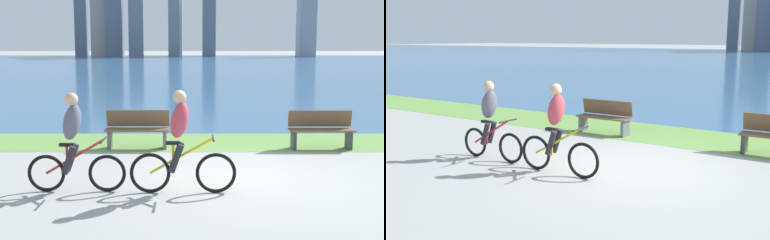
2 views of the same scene
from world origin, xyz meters
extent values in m
plane|color=#9E9E99|center=(0.00, 0.00, 0.00)|extent=(300.00, 300.00, 0.00)
cube|color=#6B9947|center=(0.00, 3.39, 0.00)|extent=(120.00, 2.42, 0.01)
torus|color=black|center=(-0.39, -1.04, 0.34)|extent=(0.68, 0.06, 0.68)
torus|color=black|center=(-1.48, -1.04, 0.34)|extent=(0.68, 0.06, 0.68)
cylinder|color=gold|center=(-0.96, -1.04, 0.63)|extent=(1.06, 0.04, 0.63)
cylinder|color=gold|center=(-1.10, -1.04, 0.58)|extent=(0.04, 0.04, 0.49)
cube|color=black|center=(-1.10, -1.04, 0.85)|extent=(0.24, 0.10, 0.05)
cylinder|color=black|center=(-0.44, -1.04, 0.93)|extent=(0.03, 0.52, 0.03)
ellipsoid|color=#BF3F4C|center=(-0.99, -1.04, 1.23)|extent=(0.40, 0.36, 0.65)
sphere|color=#D8AD84|center=(-0.99, -1.04, 1.61)|extent=(0.22, 0.22, 0.22)
cylinder|color=#26262D|center=(-1.05, -0.94, 0.61)|extent=(0.27, 0.11, 0.49)
cylinder|color=#26262D|center=(-1.05, -1.14, 0.61)|extent=(0.27, 0.11, 0.49)
torus|color=black|center=(-2.21, -0.97, 0.32)|extent=(0.63, 0.06, 0.63)
torus|color=black|center=(-3.23, -0.97, 0.32)|extent=(0.63, 0.06, 0.63)
cylinder|color=red|center=(-2.74, -0.97, 0.60)|extent=(0.99, 0.04, 0.60)
cylinder|color=red|center=(-2.87, -0.97, 0.55)|extent=(0.04, 0.04, 0.47)
cube|color=black|center=(-2.87, -0.97, 0.80)|extent=(0.24, 0.10, 0.05)
cylinder|color=black|center=(-2.26, -0.97, 0.88)|extent=(0.03, 0.52, 0.03)
ellipsoid|color=#595966|center=(-2.77, -0.97, 1.18)|extent=(0.40, 0.36, 0.65)
sphere|color=#D8AD84|center=(-2.77, -0.97, 1.56)|extent=(0.22, 0.22, 0.22)
cylinder|color=#26262D|center=(-2.82, -0.87, 0.56)|extent=(0.27, 0.11, 0.49)
cylinder|color=#26262D|center=(-2.82, -1.07, 0.56)|extent=(0.27, 0.11, 0.49)
cube|color=brown|center=(-2.08, 2.61, 0.45)|extent=(1.50, 0.45, 0.04)
cube|color=brown|center=(-2.08, 2.80, 0.70)|extent=(1.50, 0.11, 0.40)
cube|color=#595960|center=(-1.43, 2.61, 0.23)|extent=(0.08, 0.37, 0.45)
cube|color=#595960|center=(-2.73, 2.61, 0.23)|extent=(0.08, 0.37, 0.45)
cube|color=#38383D|center=(1.61, 2.56, 0.23)|extent=(0.08, 0.37, 0.45)
cube|color=#ADA899|center=(-17.63, 88.36, 6.40)|extent=(3.95, 2.11, 12.80)
cube|color=slate|center=(-14.96, 85.98, 6.89)|extent=(3.07, 3.04, 13.77)
camera|label=1|loc=(-0.79, -9.35, 2.48)|focal=48.20mm
camera|label=2|loc=(3.98, -7.87, 2.56)|focal=42.91mm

